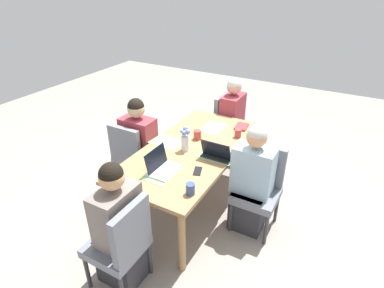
{
  "coord_description": "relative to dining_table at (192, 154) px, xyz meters",
  "views": [
    {
      "loc": [
        -2.6,
        -1.44,
        2.43
      ],
      "look_at": [
        0.0,
        0.0,
        0.79
      ],
      "focal_mm": 29.31,
      "sensor_mm": 36.0,
      "label": 1
    }
  ],
  "objects": [
    {
      "name": "laptop_head_left_right_near",
      "position": [
        -0.53,
        0.04,
        0.12
      ],
      "size": [
        0.32,
        0.22,
        0.21
      ],
      "color": "silver",
      "rests_on": "dining_table"
    },
    {
      "name": "person_head_left_right_near",
      "position": [
        -1.2,
        0.03,
        -0.13
      ],
      "size": [
        0.4,
        0.36,
        1.19
      ],
      "color": "#2D2D33",
      "rests_on": "ground_plane"
    },
    {
      "name": "placemat_near_left_far",
      "position": [
        -0.02,
        -0.31,
        0.08
      ],
      "size": [
        0.27,
        0.37,
        0.0
      ],
      "primitive_type": "cube",
      "rotation": [
        0.0,
        0.0,
        1.6
      ],
      "color": "#7FAD70",
      "rests_on": "dining_table"
    },
    {
      "name": "ground_plane",
      "position": [
        0.0,
        0.0,
        -0.66
      ],
      "size": [
        10.0,
        10.0,
        0.0
      ],
      "primitive_type": "plane",
      "color": "gray"
    },
    {
      "name": "placemat_far_left_near",
      "position": [
        -0.02,
        0.31,
        0.08
      ],
      "size": [
        0.28,
        0.38,
        0.0
      ],
      "primitive_type": "cube",
      "rotation": [
        0.0,
        0.0,
        -1.64
      ],
      "color": "#7FAD70",
      "rests_on": "dining_table"
    },
    {
      "name": "person_far_left_near",
      "position": [
        -0.04,
        0.7,
        -0.13
      ],
      "size": [
        0.36,
        0.4,
        1.19
      ],
      "color": "#2D2D33",
      "rests_on": "ground_plane"
    },
    {
      "name": "chair_head_right_left_mid",
      "position": [
        1.28,
        0.1,
        -0.16
      ],
      "size": [
        0.44,
        0.44,
        0.9
      ],
      "color": "slate",
      "rests_on": "ground_plane"
    },
    {
      "name": "coffee_mug_centre_right",
      "position": [
        0.48,
        -0.34,
        0.13
      ],
      "size": [
        0.08,
        0.08,
        0.1
      ],
      "primitive_type": "cylinder",
      "color": "#AD3D38",
      "rests_on": "dining_table"
    },
    {
      "name": "placemat_head_left_right_near",
      "position": [
        -0.57,
        0.01,
        0.08
      ],
      "size": [
        0.37,
        0.27,
        0.0
      ],
      "primitive_type": "cube",
      "rotation": [
        0.0,
        0.0,
        -0.02
      ],
      "color": "#7FAD70",
      "rests_on": "dining_table"
    },
    {
      "name": "coffee_mug_near_right",
      "position": [
        0.22,
        0.05,
        0.13
      ],
      "size": [
        0.09,
        0.09,
        0.11
      ],
      "primitive_type": "cylinder",
      "color": "#AD3D38",
      "rests_on": "dining_table"
    },
    {
      "name": "flower_vase",
      "position": [
        -0.07,
        0.04,
        0.21
      ],
      "size": [
        0.1,
        0.11,
        0.28
      ],
      "color": "silver",
      "rests_on": "dining_table"
    },
    {
      "name": "phone_black",
      "position": [
        -0.37,
        -0.27,
        0.08
      ],
      "size": [
        0.17,
        0.12,
        0.01
      ],
      "primitive_type": "cube",
      "rotation": [
        0.0,
        0.0,
        0.34
      ],
      "color": "black",
      "rests_on": "dining_table"
    },
    {
      "name": "coffee_mug_near_left",
      "position": [
        -0.33,
        0.21,
        0.13
      ],
      "size": [
        0.09,
        0.09,
        0.1
      ],
      "primitive_type": "cylinder",
      "color": "#47704C",
      "rests_on": "dining_table"
    },
    {
      "name": "chair_far_left_near",
      "position": [
        -0.11,
        0.76,
        -0.16
      ],
      "size": [
        0.44,
        0.44,
        0.9
      ],
      "color": "slate",
      "rests_on": "ground_plane"
    },
    {
      "name": "laptop_near_left_far",
      "position": [
        -0.04,
        -0.33,
        0.12
      ],
      "size": [
        0.22,
        0.32,
        0.21
      ],
      "color": "black",
      "rests_on": "dining_table"
    },
    {
      "name": "person_head_right_left_mid",
      "position": [
        1.22,
        0.03,
        -0.13
      ],
      "size": [
        0.4,
        0.36,
        1.19
      ],
      "color": "#2D2D33",
      "rests_on": "ground_plane"
    },
    {
      "name": "chair_near_left_far",
      "position": [
        0.04,
        -0.77,
        -0.16
      ],
      "size": [
        0.44,
        0.44,
        0.9
      ],
      "color": "slate",
      "rests_on": "ground_plane"
    },
    {
      "name": "chair_head_left_right_near",
      "position": [
        -1.26,
        -0.05,
        -0.16
      ],
      "size": [
        0.44,
        0.44,
        0.9
      ],
      "color": "slate",
      "rests_on": "ground_plane"
    },
    {
      "name": "person_near_left_far",
      "position": [
        -0.04,
        -0.71,
        -0.13
      ],
      "size": [
        0.36,
        0.4,
        1.19
      ],
      "color": "#2D2D33",
      "rests_on": "ground_plane"
    },
    {
      "name": "dining_table",
      "position": [
        0.0,
        0.0,
        0.0
      ],
      "size": [
        1.95,
        0.95,
        0.74
      ],
      "color": "#9E754C",
      "rests_on": "ground_plane"
    },
    {
      "name": "book_red_cover",
      "position": [
        0.74,
        -0.29,
        0.09
      ],
      "size": [
        0.21,
        0.16,
        0.03
      ],
      "primitive_type": "cube",
      "rotation": [
        0.0,
        0.0,
        0.11
      ],
      "color": "#B73338",
      "rests_on": "dining_table"
    },
    {
      "name": "placemat_head_right_left_mid",
      "position": [
        0.57,
        0.01,
        0.08
      ],
      "size": [
        0.37,
        0.28,
        0.0
      ],
      "primitive_type": "cube",
      "rotation": [
        0.0,
        0.0,
        3.09
      ],
      "color": "#7FAD70",
      "rests_on": "dining_table"
    },
    {
      "name": "coffee_mug_centre_left",
      "position": [
        -0.71,
        -0.38,
        0.13
      ],
      "size": [
        0.08,
        0.08,
        0.1
      ],
      "primitive_type": "cylinder",
      "color": "#33477A",
      "rests_on": "dining_table"
    }
  ]
}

